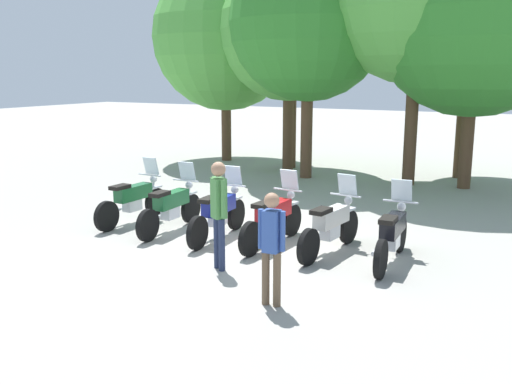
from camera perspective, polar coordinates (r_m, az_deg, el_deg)
ground_plane at (r=11.00m, az=-1.23°, el=-5.07°), size 80.00×80.00×0.00m
motorcycle_0 at (r=12.58m, az=-12.21°, el=-0.74°), size 0.62×2.19×1.37m
motorcycle_1 at (r=11.77m, az=-8.49°, el=-1.46°), size 0.62×2.19×1.37m
motorcycle_2 at (r=11.16m, az=-3.76°, el=-2.09°), size 0.62×2.19×1.37m
motorcycle_3 at (r=10.71m, az=1.74°, el=-2.66°), size 0.62×2.19×1.37m
motorcycle_4 at (r=10.33m, az=7.53°, el=-3.32°), size 0.65×2.19×1.37m
motorcycle_5 at (r=9.96m, az=13.52°, el=-4.12°), size 0.62×2.19×1.37m
person_0 at (r=9.27m, az=-3.75°, el=-1.44°), size 0.38×0.33×1.81m
person_1 at (r=7.84m, az=1.57°, el=-4.95°), size 0.40×0.23×1.62m
tree_0 at (r=21.08m, az=-3.09°, el=15.25°), size 5.23×5.23×7.07m
tree_1 at (r=19.02m, az=3.35°, el=15.89°), size 4.54×4.54×6.83m
tree_2 at (r=19.47m, az=3.64°, el=15.74°), size 3.24×3.24×6.18m
tree_3 at (r=17.58m, az=5.29°, el=16.64°), size 4.71×4.71×7.05m
tree_5 at (r=18.61m, az=20.60°, el=14.79°), size 3.76×3.76×6.29m
tree_6 at (r=16.92m, az=21.28°, el=16.38°), size 5.55×5.55×7.54m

